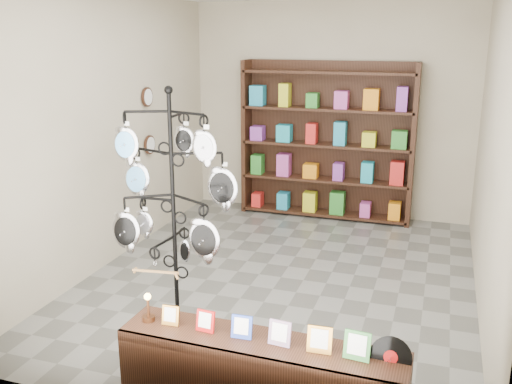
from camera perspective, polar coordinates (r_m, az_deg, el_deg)
ground at (r=6.28m, az=2.51°, el=-8.51°), size 5.00×5.00×0.00m
room_envelope at (r=5.77m, az=2.73°, el=8.50°), size 5.00×5.00×5.00m
display_tree at (r=4.85m, az=-8.32°, el=-0.32°), size 1.11×0.95×2.16m
front_shelf at (r=4.22m, az=0.46°, el=-17.58°), size 2.05×0.46×0.72m
back_shelving at (r=8.11m, az=7.05°, el=4.60°), size 2.42×0.36×2.20m
wall_clocks at (r=7.30m, az=-10.71°, el=6.98°), size 0.03×0.24×0.84m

